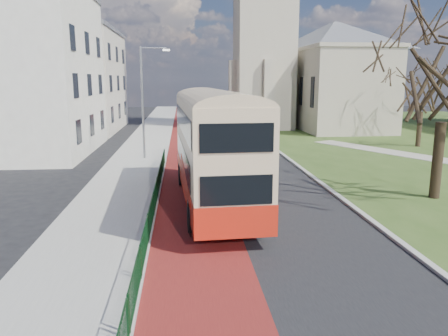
{
  "coord_description": "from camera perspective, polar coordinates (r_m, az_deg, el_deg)",
  "views": [
    {
      "loc": [
        -1.64,
        -14.23,
        5.85
      ],
      "look_at": [
        0.14,
        4.56,
        2.0
      ],
      "focal_mm": 35.0,
      "sensor_mm": 36.0,
      "label": 1
    }
  ],
  "objects": [
    {
      "name": "winter_tree_far",
      "position": [
        41.63,
        24.58,
        9.99
      ],
      "size": [
        6.08,
        6.08,
        7.84
      ],
      "rotation": [
        0.0,
        0.0,
        -0.15
      ],
      "color": "#332519",
      "rests_on": "grass_green"
    },
    {
      "name": "streetlamp",
      "position": [
        32.37,
        -10.35,
        9.13
      ],
      "size": [
        2.13,
        0.18,
        8.0
      ],
      "color": "gray",
      "rests_on": "pavement_west"
    },
    {
      "name": "kerb_east",
      "position": [
        37.49,
        6.57,
        2.59
      ],
      "size": [
        0.25,
        80.0,
        0.13
      ],
      "primitive_type": "cube",
      "color": "#999993",
      "rests_on": "ground"
    },
    {
      "name": "bus",
      "position": [
        20.22,
        -1.38,
        3.25
      ],
      "size": [
        3.49,
        12.45,
        5.15
      ],
      "rotation": [
        0.0,
        0.0,
        0.05
      ],
      "color": "#B01F10",
      "rests_on": "ground"
    },
    {
      "name": "pedestrian_railing",
      "position": [
        19.03,
        -9.18,
        -4.78
      ],
      "size": [
        0.07,
        24.0,
        1.12
      ],
      "color": "#0C3819",
      "rests_on": "ground"
    },
    {
      "name": "street_block_far",
      "position": [
        53.67,
        -19.09,
        10.83
      ],
      "size": [
        10.3,
        16.3,
        11.5
      ],
      "color": "beige",
      "rests_on": "ground"
    },
    {
      "name": "kerb_west",
      "position": [
        34.74,
        -7.59,
        1.85
      ],
      "size": [
        0.25,
        120.0,
        0.13
      ],
      "primitive_type": "cube",
      "color": "#999993",
      "rests_on": "ground"
    },
    {
      "name": "ground",
      "position": [
        15.47,
        1.09,
        -10.69
      ],
      "size": [
        160.0,
        160.0,
        0.0
      ],
      "primitive_type": "plane",
      "color": "black",
      "rests_on": "ground"
    },
    {
      "name": "winter_tree_near",
      "position": [
        23.59,
        27.17,
        12.52
      ],
      "size": [
        8.31,
        8.31,
        9.71
      ],
      "rotation": [
        0.0,
        0.0,
        -0.31
      ],
      "color": "black",
      "rests_on": "grass_green"
    },
    {
      "name": "gothic_church",
      "position": [
        54.61,
        10.27,
        19.03
      ],
      "size": [
        16.38,
        18.0,
        40.0
      ],
      "color": "#A19682",
      "rests_on": "ground"
    },
    {
      "name": "bus_lane",
      "position": [
        34.73,
        -4.62,
        1.81
      ],
      "size": [
        3.4,
        120.0,
        0.01
      ],
      "primitive_type": "cube",
      "color": "#591414",
      "rests_on": "ground"
    },
    {
      "name": "road_carriageway",
      "position": [
        34.87,
        -0.18,
        1.89
      ],
      "size": [
        9.0,
        120.0,
        0.01
      ],
      "primitive_type": "cube",
      "color": "black",
      "rests_on": "ground"
    },
    {
      "name": "street_block_near",
      "position": [
        38.28,
        -24.78,
        11.49
      ],
      "size": [
        10.3,
        14.3,
        13.0
      ],
      "color": "beige",
      "rests_on": "ground"
    },
    {
      "name": "pavement_west",
      "position": [
        34.88,
        -10.88,
        1.77
      ],
      "size": [
        4.0,
        120.0,
        0.12
      ],
      "primitive_type": "cube",
      "color": "gray",
      "rests_on": "ground"
    }
  ]
}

